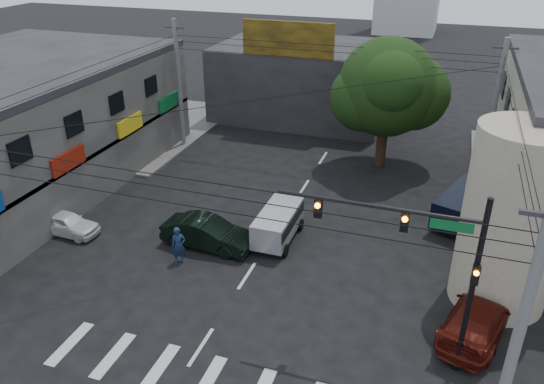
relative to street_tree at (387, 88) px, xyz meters
The scene contains 16 objects.
ground 18.30m from the street_tree, 103.24° to the right, with size 160.00×160.00×0.00m, color black.
sidewalk_far_left 22.67m from the street_tree, behind, with size 16.00×16.00×0.15m, color #514F4C.
corner_column 14.84m from the street_tree, 61.70° to the right, with size 4.00×4.00×8.00m, color gray.
building_far 12.29m from the street_tree, 131.63° to the left, with size 14.00×10.00×6.00m, color #232326.
billboard 9.17m from the street_tree, 152.86° to the left, with size 7.00×0.30×2.60m, color olive.
street_tree is the anchor object (origin of this frame).
traffic_gantry 18.42m from the street_tree, 78.01° to the right, with size 7.10×0.35×7.20m.
utility_pole_near_right 22.48m from the street_tree, 73.18° to the right, with size 0.32×0.32×9.20m, color #59595B.
utility_pole_far_left 14.56m from the street_tree, behind, with size 0.32×0.32×9.20m, color #59595B.
utility_pole_far_right 6.63m from the street_tree, ahead, with size 0.32×0.32×9.20m, color #59595B.
dark_sedan 15.61m from the street_tree, 117.30° to the right, with size 4.82×1.89×1.56m, color black.
white_compact 21.05m from the street_tree, 135.07° to the right, with size 3.65×1.56×1.23m, color silver.
maroon_sedan 17.48m from the street_tree, 68.41° to the right, with size 3.55×5.68×1.53m, color #50120B.
silver_minivan 12.87m from the street_tree, 107.58° to the right, with size 1.68×3.98×1.71m, color #A2A3AA, non-canonical shape.
navy_van 9.54m from the street_tree, 49.92° to the right, with size 3.25×4.99×1.86m, color black, non-canonical shape.
traffic_officer 17.36m from the street_tree, 116.73° to the right, with size 0.83×0.75×1.91m, color #132645.
Camera 1 is at (7.74, -17.09, 14.81)m, focal length 35.00 mm.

